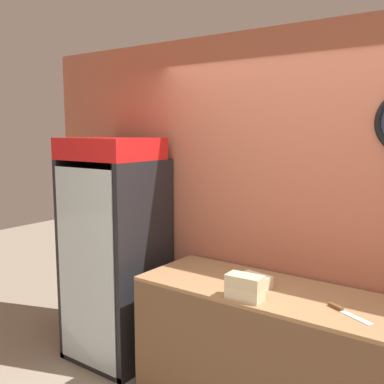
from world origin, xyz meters
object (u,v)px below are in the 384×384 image
object	(u,v)px
beverage_cooler	(119,238)
sandwich_stack_middle	(245,281)
sandwich_flat_left	(255,281)
chefs_knife	(343,311)
sandwich_stack_bottom	(245,294)

from	to	relation	value
beverage_cooler	sandwich_stack_middle	distance (m)	1.46
sandwich_flat_left	chefs_knife	distance (m)	0.62
sandwich_stack_middle	sandwich_flat_left	distance (m)	0.27
beverage_cooler	sandwich_flat_left	size ratio (longest dim) A/B	8.29
beverage_cooler	sandwich_flat_left	bearing A→B (deg)	-3.17
sandwich_stack_middle	chefs_knife	distance (m)	0.60
sandwich_stack_bottom	sandwich_stack_middle	bearing A→B (deg)	0.00
sandwich_flat_left	chefs_knife	bearing A→B (deg)	-7.31
chefs_knife	beverage_cooler	bearing A→B (deg)	175.53
sandwich_flat_left	chefs_knife	xyz separation A→B (m)	(0.62, -0.08, -0.03)
sandwich_stack_bottom	sandwich_flat_left	size ratio (longest dim) A/B	1.00
sandwich_stack_middle	beverage_cooler	bearing A→B (deg)	167.14
sandwich_stack_bottom	sandwich_flat_left	bearing A→B (deg)	103.30
sandwich_stack_bottom	sandwich_stack_middle	world-z (taller)	sandwich_stack_middle
sandwich_flat_left	chefs_knife	world-z (taller)	sandwich_flat_left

